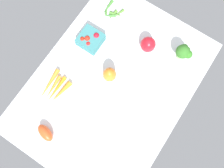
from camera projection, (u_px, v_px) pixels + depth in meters
The scene contains 8 objects.
tablecloth at pixel (112, 85), 124.69cm from camera, with size 104.00×76.00×2.00cm, color white.
broccoli_head at pixel (184, 52), 120.66cm from camera, with size 8.10×8.76×10.99cm.
bell_pepper_red at pixel (148, 44), 124.21cm from camera, with size 7.97×7.97×9.05cm, color red.
carrot_bunch at pixel (55, 88), 122.00cm from camera, with size 18.09×12.22×2.84cm.
okra_pile at pixel (112, 12), 132.62cm from camera, with size 11.31×11.84×1.96cm.
bell_pepper_orange at pixel (110, 75), 119.73cm from camera, with size 6.87×6.87×10.22cm, color orange.
berry_basket at pixel (90, 40), 126.47cm from camera, with size 11.88×11.88×6.66cm.
roma_tomato at pixel (45, 133), 115.42cm from camera, with size 9.75×5.11×5.11cm, color #E35123.
Camera 1 is at (23.92, 15.81, 122.35)cm, focal length 38.00 mm.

